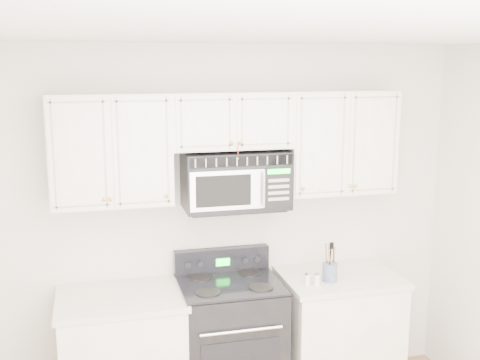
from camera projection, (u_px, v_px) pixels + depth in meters
name	position (u px, v px, depth m)	size (l,w,h in m)	color
room	(308.00, 317.00, 2.82)	(3.51, 3.51, 2.61)	#A27A58
base_cabinet_right	(338.00, 337.00, 4.55)	(0.86, 0.65, 0.92)	white
range	(230.00, 341.00, 4.35)	(0.71, 0.65, 1.11)	black
upper_cabinets	(230.00, 140.00, 4.20)	(2.44, 0.37, 0.75)	white
microwave	(236.00, 180.00, 4.24)	(0.74, 0.42, 0.41)	black
utensil_crock	(330.00, 271.00, 4.32)	(0.11, 0.11, 0.29)	#3F5371
shaker_salt	(308.00, 279.00, 4.25)	(0.04, 0.04, 0.09)	silver
shaker_pepper	(317.00, 279.00, 4.24)	(0.04, 0.04, 0.10)	silver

